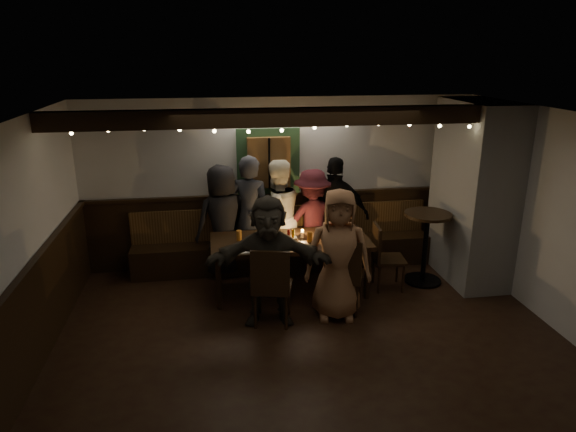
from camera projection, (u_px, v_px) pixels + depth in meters
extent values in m
cube|color=black|center=(311.00, 344.00, 5.97)|extent=(6.00, 5.00, 0.01)
cube|color=black|center=(315.00, 118.00, 5.16)|extent=(6.00, 5.00, 0.01)
cube|color=silver|center=(281.00, 183.00, 7.92)|extent=(6.00, 0.01, 2.60)
cube|color=silver|center=(19.00, 255.00, 5.13)|extent=(0.01, 5.00, 2.60)
cube|color=silver|center=(565.00, 225.00, 6.00)|extent=(0.01, 5.00, 2.60)
cube|color=black|center=(281.00, 229.00, 8.12)|extent=(6.00, 0.05, 1.10)
cube|color=black|center=(33.00, 321.00, 5.37)|extent=(0.05, 5.00, 1.10)
cube|color=gray|center=(473.00, 193.00, 7.36)|extent=(0.70, 1.40, 2.60)
cube|color=black|center=(284.00, 254.00, 7.99)|extent=(4.60, 0.45, 0.45)
cube|color=#442B11|center=(282.00, 221.00, 8.01)|extent=(4.60, 0.06, 0.50)
cube|color=#244326|center=(268.00, 162.00, 7.72)|extent=(0.95, 0.04, 1.00)
cube|color=#442B11|center=(269.00, 162.00, 7.66)|extent=(0.64, 0.12, 0.76)
cube|color=black|center=(298.00, 117.00, 6.14)|extent=(6.00, 0.16, 0.22)
sphere|color=#FFE599|center=(71.00, 133.00, 5.78)|extent=(0.04, 0.04, 0.04)
sphere|color=#FFE599|center=(108.00, 130.00, 5.83)|extent=(0.04, 0.04, 0.04)
sphere|color=#FFE599|center=(144.00, 129.00, 5.89)|extent=(0.04, 0.04, 0.04)
sphere|color=#FFE599|center=(180.00, 130.00, 5.95)|extent=(0.04, 0.04, 0.04)
sphere|color=#FFE599|center=(214.00, 131.00, 6.02)|extent=(0.04, 0.04, 0.04)
sphere|color=#FFE599|center=(248.00, 132.00, 6.08)|extent=(0.04, 0.04, 0.04)
sphere|color=#FFE599|center=(282.00, 130.00, 6.14)|extent=(0.04, 0.04, 0.04)
sphere|color=#FFE599|center=(315.00, 128.00, 6.19)|extent=(0.04, 0.04, 0.04)
sphere|color=#FFE599|center=(347.00, 125.00, 6.24)|extent=(0.04, 0.04, 0.04)
sphere|color=#FFE599|center=(378.00, 124.00, 6.29)|extent=(0.04, 0.04, 0.04)
sphere|color=#FFE599|center=(409.00, 125.00, 6.36)|extent=(0.04, 0.04, 0.04)
sphere|color=#FFE599|center=(440.00, 126.00, 6.42)|extent=(0.04, 0.04, 0.04)
sphere|color=#FFE599|center=(469.00, 127.00, 6.48)|extent=(0.04, 0.04, 0.04)
sphere|color=#FFE599|center=(499.00, 125.00, 6.54)|extent=(0.04, 0.04, 0.04)
cube|color=black|center=(290.00, 242.00, 7.05)|extent=(2.17, 0.93, 0.06)
cylinder|color=black|center=(219.00, 284.00, 6.66)|extent=(0.07, 0.07, 0.71)
cylinder|color=black|center=(217.00, 261.00, 7.38)|extent=(0.07, 0.07, 0.71)
cylinder|color=black|center=(367.00, 274.00, 6.95)|extent=(0.07, 0.07, 0.71)
cylinder|color=black|center=(352.00, 253.00, 7.67)|extent=(0.07, 0.07, 0.71)
cylinder|color=#BF7226|center=(239.00, 235.00, 6.98)|extent=(0.07, 0.07, 0.14)
cylinder|color=#BF7226|center=(264.00, 241.00, 6.80)|extent=(0.07, 0.07, 0.14)
cylinder|color=silver|center=(276.00, 232.00, 7.11)|extent=(0.07, 0.07, 0.14)
cylinder|color=#BF7226|center=(310.00, 237.00, 6.93)|extent=(0.07, 0.07, 0.14)
cylinder|color=silver|center=(330.00, 227.00, 7.33)|extent=(0.07, 0.07, 0.14)
cylinder|color=#BF7226|center=(352.00, 235.00, 6.98)|extent=(0.07, 0.07, 0.14)
cylinder|color=white|center=(244.00, 250.00, 6.65)|extent=(0.27, 0.27, 0.02)
cube|color=#B2B2B7|center=(291.00, 239.00, 6.98)|extent=(0.17, 0.10, 0.05)
cylinder|color=#990C0C|center=(289.00, 235.00, 6.96)|extent=(0.04, 0.04, 0.17)
cylinder|color=gold|center=(293.00, 235.00, 6.97)|extent=(0.04, 0.04, 0.17)
cylinder|color=silver|center=(302.00, 235.00, 7.10)|extent=(0.05, 0.05, 0.08)
sphere|color=#FFB24C|center=(302.00, 230.00, 7.08)|extent=(0.03, 0.03, 0.03)
cube|color=black|center=(272.00, 287.00, 6.31)|extent=(0.56, 0.56, 0.04)
cube|color=black|center=(270.00, 272.00, 6.03)|extent=(0.46, 0.15, 0.53)
cylinder|color=black|center=(289.00, 298.00, 6.55)|extent=(0.04, 0.04, 0.45)
cylinder|color=black|center=(286.00, 313.00, 6.20)|extent=(0.04, 0.04, 0.45)
cylinder|color=black|center=(260.00, 297.00, 6.59)|extent=(0.04, 0.04, 0.45)
cylinder|color=black|center=(255.00, 312.00, 6.23)|extent=(0.04, 0.04, 0.45)
cube|color=black|center=(344.00, 276.00, 6.62)|extent=(0.60, 0.60, 0.04)
cube|color=black|center=(343.00, 262.00, 6.34)|extent=(0.44, 0.21, 0.53)
cylinder|color=black|center=(360.00, 289.00, 6.83)|extent=(0.04, 0.04, 0.45)
cylinder|color=black|center=(357.00, 301.00, 6.49)|extent=(0.04, 0.04, 0.45)
cylinder|color=black|center=(332.00, 286.00, 6.91)|extent=(0.04, 0.04, 0.45)
cylinder|color=black|center=(327.00, 298.00, 6.57)|extent=(0.04, 0.04, 0.45)
cube|color=black|center=(389.00, 259.00, 7.24)|extent=(0.47, 0.47, 0.04)
cube|color=black|center=(377.00, 242.00, 7.15)|extent=(0.08, 0.43, 0.49)
cylinder|color=black|center=(403.00, 279.00, 7.16)|extent=(0.04, 0.04, 0.41)
cylinder|color=black|center=(379.00, 280.00, 7.14)|extent=(0.04, 0.04, 0.41)
cylinder|color=black|center=(397.00, 269.00, 7.48)|extent=(0.04, 0.04, 0.41)
cylinder|color=black|center=(374.00, 269.00, 7.47)|extent=(0.04, 0.04, 0.41)
cylinder|color=black|center=(422.00, 280.00, 7.57)|extent=(0.54, 0.54, 0.03)
cylinder|color=black|center=(425.00, 249.00, 7.41)|extent=(0.07, 0.07, 1.03)
cylinder|color=black|center=(428.00, 215.00, 7.25)|extent=(0.66, 0.66, 0.04)
imported|color=black|center=(223.00, 220.00, 7.61)|extent=(0.96, 0.78, 1.68)
imported|color=#2E3039|center=(250.00, 215.00, 7.65)|extent=(0.78, 0.65, 1.81)
imported|color=beige|center=(277.00, 217.00, 7.69)|extent=(1.02, 0.90, 1.74)
imported|color=#3B131A|center=(312.00, 221.00, 7.77)|extent=(1.08, 0.70, 1.58)
imported|color=black|center=(335.00, 214.00, 7.80)|extent=(1.11, 0.82, 1.75)
imported|color=#312C25|center=(269.00, 261.00, 6.22)|extent=(1.56, 0.65, 1.63)
imported|color=#9D6946|center=(338.00, 255.00, 6.34)|extent=(0.90, 0.67, 1.68)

